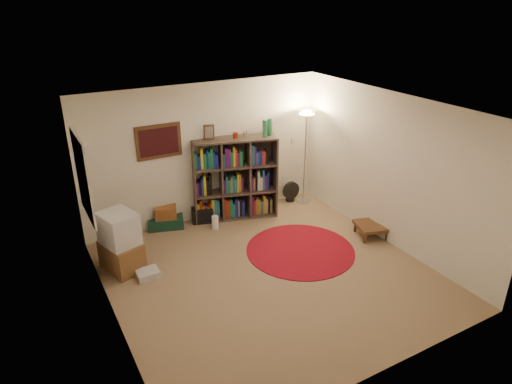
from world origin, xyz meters
TOP-DOWN VIEW (x-y plane):
  - room at (-0.05, 0.05)m, footprint 4.54×4.54m
  - bookshelf at (0.42, 2.01)m, footprint 1.59×0.85m
  - floor_lamp at (1.93, 1.92)m, footprint 0.42×0.42m
  - floor_fan at (1.72, 2.05)m, footprint 0.36×0.20m
  - tv_stand at (-1.87, 1.23)m, footprint 0.62×0.75m
  - dvd_box at (-1.61, 0.83)m, footprint 0.32×0.27m
  - suitcase at (-0.85, 2.23)m, footprint 0.71×0.57m
  - wicker_basket at (-0.85, 2.18)m, footprint 0.44×0.37m
  - duffel_bag at (-0.19, 2.12)m, footprint 0.46×0.41m
  - paper_towel at (-0.11, 1.72)m, footprint 0.15×0.15m
  - red_rug at (0.79, 0.35)m, footprint 1.77×1.77m
  - side_table at (2.13, 0.15)m, footprint 0.63×0.63m

SIDE VIEW (x-z plane):
  - red_rug at x=0.79m, z-range 0.00..0.02m
  - dvd_box at x=-1.61m, z-range 0.00..0.11m
  - suitcase at x=-0.85m, z-range 0.00..0.20m
  - paper_towel at x=-0.11m, z-range 0.00..0.25m
  - duffel_bag at x=-0.19m, z-range 0.00..0.26m
  - side_table at x=2.13m, z-range 0.08..0.31m
  - floor_fan at x=1.72m, z-range 0.00..0.41m
  - wicker_basket at x=-0.85m, z-range 0.20..0.41m
  - tv_stand at x=-1.87m, z-range -0.02..0.92m
  - bookshelf at x=0.42m, z-range -0.18..1.66m
  - room at x=-0.05m, z-range -0.01..2.53m
  - floor_lamp at x=1.93m, z-range 0.62..2.48m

